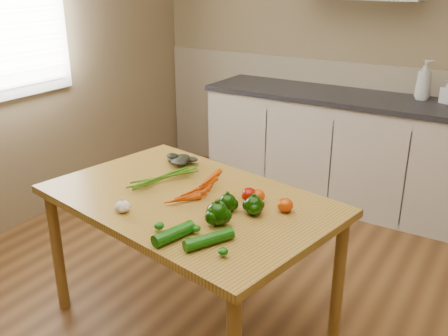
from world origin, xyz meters
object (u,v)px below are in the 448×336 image
Objects in this scene: soap_bottle_a at (424,80)px; pepper_a at (228,203)px; pepper_c at (217,214)px; tomato_b at (258,196)px; leafy_greens at (178,156)px; table at (189,212)px; carrot_bunch at (188,185)px; soap_bottle_b at (448,91)px; zucchini_b at (174,234)px; garlic_bulb at (123,206)px; tomato_a at (249,195)px; tomato_c at (285,205)px; pepper_b at (254,205)px; zucchini_a at (209,239)px.

soap_bottle_a reaches higher than pepper_a.
soap_bottle_a is at bearing 80.56° from pepper_c.
leafy_greens is at bearing 162.07° from tomato_b.
table is 0.14m from carrot_bunch.
soap_bottle_b reaches higher than pepper_c.
soap_bottle_b is 2.19m from pepper_a.
table is 7.93× the size of zucchini_b.
leafy_greens reaches higher than table.
garlic_bulb is (0.15, -0.63, -0.02)m from leafy_greens.
pepper_c is 0.53× the size of zucchini_b.
table is 2.22m from soap_bottle_a.
tomato_a is at bearing -80.23° from soap_bottle_b.
tomato_c is at bearing -74.72° from soap_bottle_b.
garlic_bulb is 0.65× the size of pepper_c.
pepper_a is 0.43× the size of zucchini_b.
pepper_b is (0.12, 0.03, 0.00)m from pepper_a.
soap_bottle_a reaches higher than tomato_c.
tomato_b is (0.04, 0.02, -0.00)m from tomato_a.
zucchini_a is (-0.13, -0.44, -0.01)m from tomato_c.
tomato_a is (0.44, 0.41, 0.01)m from garlic_bulb.
leafy_greens is at bearing 134.24° from zucchini_a.
tomato_c reaches higher than zucchini_b.
leafy_greens is 2.92× the size of tomato_b.
leafy_greens is (-0.31, 0.33, 0.13)m from table.
soap_bottle_a is 2.52m from zucchini_b.
carrot_bunch is 3.44× the size of tomato_a.
tomato_a is at bearing 42.86° from garlic_bulb.
carrot_bunch is 0.39m from pepper_c.
pepper_c is (0.03, -0.14, 0.01)m from pepper_a.
pepper_c reaches higher than leafy_greens.
leafy_greens is 0.92× the size of zucchini_a.
soap_bottle_a reaches higher than carrot_bunch.
pepper_b reaches higher than tomato_b.
soap_bottle_b is at bearing 56.82° from leafy_greens.
tomato_b is 0.16m from tomato_c.
tomato_c is at bearing -10.21° from tomato_b.
pepper_c is at bearing -117.12° from pepper_b.
garlic_bulb is (-0.16, -0.30, 0.11)m from table.
soap_bottle_a is 2.86× the size of pepper_c.
pepper_b is (0.52, 0.30, 0.02)m from garlic_bulb.
soap_bottle_a is 4.30× the size of tomato_b.
garlic_bulb is at bearing -163.68° from pepper_c.
carrot_bunch is at bearing 70.96° from garlic_bulb.
tomato_b is (0.32, 0.13, 0.12)m from table.
garlic_bulb is at bearing -138.37° from tomato_b.
zucchini_b reaches higher than zucchini_a.
garlic_bulb is at bearing 154.94° from soap_bottle_a.
soap_bottle_a reaches higher than zucchini_a.
pepper_b is 0.42m from zucchini_b.
leafy_greens is at bearing 103.29° from garlic_bulb.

